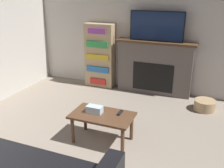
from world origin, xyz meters
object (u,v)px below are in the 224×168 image
object	(u,v)px
coffee_table	(102,118)
storage_basket	(205,105)
fireplace	(154,67)
bookshelf	(100,56)
tv	(157,26)

from	to	relation	value
coffee_table	storage_basket	distance (m)	2.05
fireplace	bookshelf	world-z (taller)	bookshelf
fireplace	bookshelf	xyz separation A→B (m)	(-1.18, -0.02, 0.13)
fireplace	storage_basket	distance (m)	1.22
fireplace	tv	world-z (taller)	tv
coffee_table	bookshelf	distance (m)	2.24
bookshelf	coffee_table	bearing A→B (deg)	-64.89
storage_basket	bookshelf	bearing A→B (deg)	168.96
coffee_table	bookshelf	bearing A→B (deg)	115.11
bookshelf	storage_basket	xyz separation A→B (m)	(2.22, -0.43, -0.58)
tv	coffee_table	world-z (taller)	tv
fireplace	tv	bearing A→B (deg)	-90.00
bookshelf	tv	bearing A→B (deg)	0.13
fireplace	tv	xyz separation A→B (m)	(0.00, -0.02, 0.81)
fireplace	storage_basket	world-z (taller)	fireplace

